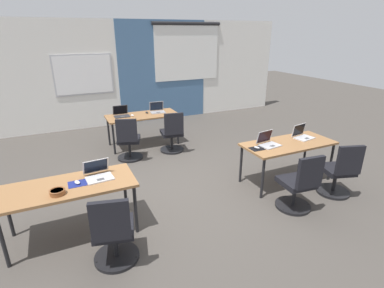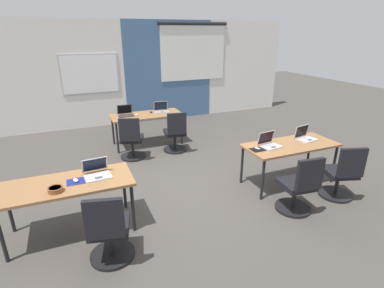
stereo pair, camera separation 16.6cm
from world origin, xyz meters
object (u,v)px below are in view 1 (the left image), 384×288
object	(u,v)px
desk_near_left	(69,189)
snack_bowl	(57,192)
chair_near_right_inner	(299,187)
laptop_near_right_end	(302,135)
laptop_far_left	(121,114)
chair_near_left_inner	(114,235)
chair_far_right	(172,135)
laptop_near_left_inner	(98,174)
desk_near_right	(288,146)
laptop_far_right	(157,110)
mouse_far_right	(147,112)
chair_near_right_end	(339,174)
chair_far_left	(129,143)
mouse_near_right_inner	(257,148)
laptop_near_right_inner	(268,142)
desk_far_center	(143,117)
mouse_near_left_inner	(77,182)
mouse_far_left	(132,115)

from	to	relation	value
desk_near_left	snack_bowl	bearing A→B (deg)	-124.21
chair_near_right_inner	laptop_near_right_end	xyz separation A→B (m)	(0.86, 0.88, 0.39)
laptop_far_left	chair_near_left_inner	bearing A→B (deg)	-103.53
chair_far_right	laptop_near_left_inner	distance (m)	2.77
desk_near_right	chair_near_left_inner	world-z (taller)	chair_near_left_inner
laptop_far_left	desk_near_left	bearing A→B (deg)	-113.52
chair_near_right_inner	laptop_far_right	distance (m)	3.80
desk_near_left	desk_near_right	size ratio (longest dim) A/B	1.00
laptop_far_right	mouse_far_right	world-z (taller)	laptop_far_right
chair_near_right_end	chair_far_left	bearing A→B (deg)	-28.95
mouse_near_right_inner	chair_near_right_inner	xyz separation A→B (m)	(0.19, -0.79, -0.36)
mouse_far_right	chair_near_left_inner	bearing A→B (deg)	-112.43
mouse_near_right_inner	chair_near_left_inner	bearing A→B (deg)	-162.98
laptop_far_left	mouse_near_right_inner	bearing A→B (deg)	-61.14
laptop_near_right_inner	laptop_far_right	bearing A→B (deg)	100.88
laptop_near_right_inner	mouse_far_right	distance (m)	3.09
snack_bowl	chair_far_right	bearing A→B (deg)	44.63
laptop_near_right_end	desk_far_center	bearing A→B (deg)	118.20
laptop_near_right_end	chair_near_right_end	bearing A→B (deg)	-98.44
mouse_near_left_inner	chair_near_left_inner	size ratio (longest dim) A/B	0.12
mouse_far_left	chair_near_right_inner	bearing A→B (deg)	-67.19
mouse_far_right	laptop_near_left_inner	distance (m)	3.22
desk_near_right	snack_bowl	world-z (taller)	snack_bowl
chair_far_right	chair_near_left_inner	xyz separation A→B (m)	(-1.82, -2.86, 0.00)
chair_far_left	mouse_near_right_inner	bearing A→B (deg)	147.04
laptop_far_right	mouse_far_right	xyz separation A→B (m)	(-0.25, 0.01, -0.03)
mouse_near_right_inner	chair_near_left_inner	distance (m)	2.60
desk_near_left	laptop_near_right_inner	xyz separation A→B (m)	(3.11, 0.06, 0.11)
laptop_far_left	mouse_near_right_inner	world-z (taller)	laptop_far_left
laptop_near_left_inner	laptop_far_left	bearing A→B (deg)	66.91
chair_near_right_inner	laptop_near_left_inner	world-z (taller)	laptop_near_left_inner
laptop_near_left_inner	chair_far_left	bearing A→B (deg)	61.93
laptop_near_right_inner	mouse_near_left_inner	bearing A→B (deg)	173.28
chair_near_right_end	snack_bowl	xyz separation A→B (m)	(-4.04, 0.55, 0.38)
laptop_far_right	chair_far_right	distance (m)	0.87
laptop_far_right	snack_bowl	distance (m)	3.81
laptop_far_right	chair_near_right_inner	bearing A→B (deg)	-69.53
laptop_near_right_end	chair_far_right	distance (m)	2.66
laptop_far_right	chair_far_right	xyz separation A→B (m)	(0.06, -0.78, -0.39)
desk_near_right	chair_far_right	world-z (taller)	chair_far_right
mouse_far_left	mouse_far_right	bearing A→B (deg)	14.77
chair_near_right_end	laptop_near_right_inner	bearing A→B (deg)	-27.21
desk_near_left	desk_near_right	xyz separation A→B (m)	(3.50, 0.00, 0.00)
desk_near_left	mouse_near_left_inner	bearing A→B (deg)	-5.48
desk_near_right	chair_near_right_end	world-z (taller)	chair_near_right_end
chair_far_left	chair_near_left_inner	distance (m)	2.95
chair_near_left_inner	desk_near_left	bearing A→B (deg)	-49.54
desk_far_center	chair_near_right_end	xyz separation A→B (m)	(2.16, -3.54, -0.28)
laptop_near_right_end	snack_bowl	bearing A→B (deg)	173.84
laptop_near_right_inner	laptop_near_right_end	distance (m)	0.78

